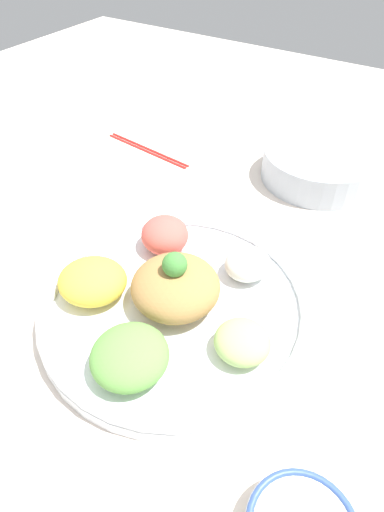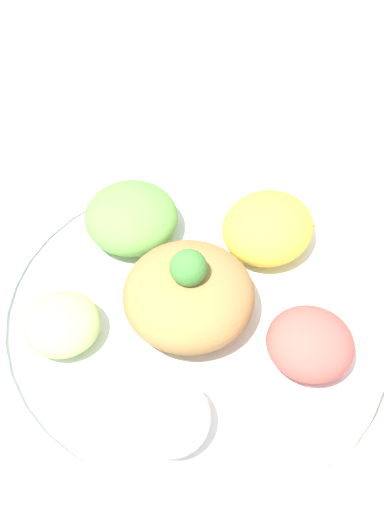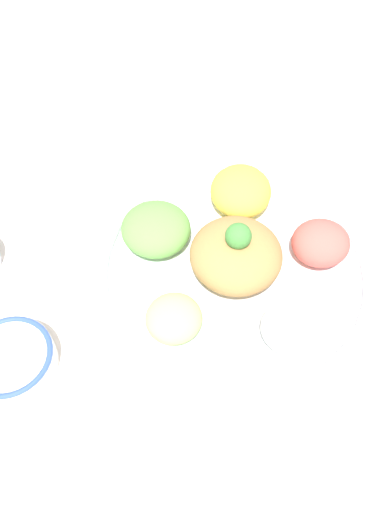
# 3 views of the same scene
# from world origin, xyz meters

# --- Properties ---
(ground_plane) EXTENTS (2.40, 2.40, 0.00)m
(ground_plane) POSITION_xyz_m (0.00, 0.00, 0.00)
(ground_plane) COLOR silver
(salad_platter) EXTENTS (0.39, 0.39, 0.11)m
(salad_platter) POSITION_xyz_m (-0.02, -0.03, 0.03)
(salad_platter) COLOR white
(salad_platter) RESTS_ON ground_plane
(serving_spoon_main) EXTENTS (0.09, 0.13, 0.01)m
(serving_spoon_main) POSITION_xyz_m (0.30, -0.13, 0.00)
(serving_spoon_main) COLOR white
(serving_spoon_main) RESTS_ON ground_plane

